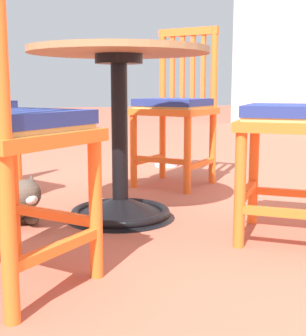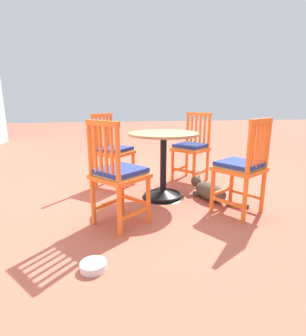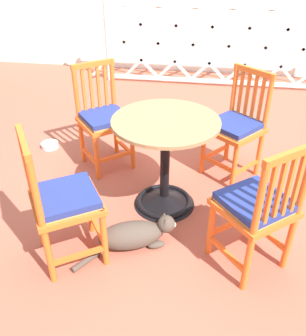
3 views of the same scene
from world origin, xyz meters
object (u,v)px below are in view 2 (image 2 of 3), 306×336
object	(u,v)px
cafe_table	(163,173)
tabby_cat	(208,190)
orange_chair_facing_out	(191,148)
orange_chair_at_corner	(241,168)
pet_water_bowl	(93,266)
orange_chair_tucked_in	(118,175)
orange_chair_near_fence	(113,152)

from	to	relation	value
cafe_table	tabby_cat	size ratio (longest dim) A/B	1.20
orange_chair_facing_out	orange_chair_at_corner	bearing A→B (deg)	-173.91
cafe_table	pet_water_bowl	xyz separation A→B (m)	(-1.25, 0.71, -0.26)
orange_chair_at_corner	pet_water_bowl	size ratio (longest dim) A/B	5.36
cafe_table	orange_chair_tucked_in	xyz separation A→B (m)	(-0.60, 0.52, 0.16)
orange_chair_tucked_in	orange_chair_facing_out	bearing A→B (deg)	-40.23
orange_chair_tucked_in	orange_chair_at_corner	xyz separation A→B (m)	(0.06, -1.15, 0.00)
orange_chair_facing_out	tabby_cat	world-z (taller)	orange_chair_facing_out
orange_chair_near_fence	orange_chair_tucked_in	bearing A→B (deg)	-178.77
tabby_cat	pet_water_bowl	xyz separation A→B (m)	(-1.12, 1.20, -0.07)
pet_water_bowl	orange_chair_facing_out	bearing A→B (deg)	-33.42
cafe_table	orange_chair_at_corner	size ratio (longest dim) A/B	0.83
cafe_table	orange_chair_near_fence	xyz separation A→B (m)	(0.52, 0.54, 0.16)
pet_water_bowl	orange_chair_near_fence	bearing A→B (deg)	-5.62
orange_chair_facing_out	pet_water_bowl	bearing A→B (deg)	146.58
orange_chair_near_fence	pet_water_bowl	xyz separation A→B (m)	(-1.77, 0.17, -0.42)
orange_chair_tucked_in	orange_chair_facing_out	xyz separation A→B (m)	(1.22, -1.03, 0.00)
orange_chair_tucked_in	tabby_cat	distance (m)	1.16
orange_chair_facing_out	cafe_table	bearing A→B (deg)	140.09
orange_chair_near_fence	pet_water_bowl	world-z (taller)	orange_chair_near_fence
orange_chair_facing_out	tabby_cat	bearing A→B (deg)	177.59
orange_chair_at_corner	pet_water_bowl	bearing A→B (deg)	117.55
orange_chair_at_corner	orange_chair_facing_out	xyz separation A→B (m)	(1.16, 0.12, 0.00)
tabby_cat	orange_chair_tucked_in	bearing A→B (deg)	115.44
cafe_table	pet_water_bowl	bearing A→B (deg)	150.19
tabby_cat	cafe_table	bearing A→B (deg)	75.29
orange_chair_at_corner	orange_chair_facing_out	world-z (taller)	same
cafe_table	orange_chair_at_corner	xyz separation A→B (m)	(-0.54, -0.64, 0.16)
tabby_cat	orange_chair_near_fence	bearing A→B (deg)	57.63
orange_chair_near_fence	orange_chair_at_corner	bearing A→B (deg)	-132.04
tabby_cat	pet_water_bowl	bearing A→B (deg)	133.06
orange_chair_tucked_in	pet_water_bowl	size ratio (longest dim) A/B	5.36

